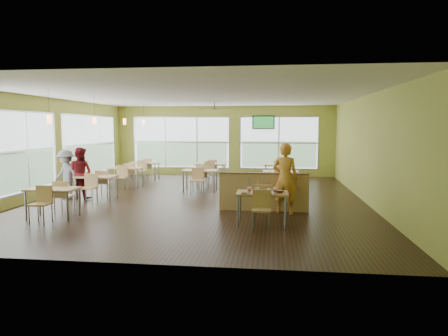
% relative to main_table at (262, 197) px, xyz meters
% --- Properties ---
extents(room, '(12.00, 12.04, 3.20)m').
position_rel_main_table_xyz_m(room, '(-2.00, 3.00, 0.97)').
color(room, black).
rests_on(room, ground).
extents(window_bays, '(9.24, 10.24, 2.38)m').
position_rel_main_table_xyz_m(window_bays, '(-4.65, 6.08, 0.85)').
color(window_bays, white).
rests_on(window_bays, room).
extents(main_table, '(1.22, 1.52, 0.87)m').
position_rel_main_table_xyz_m(main_table, '(0.00, 0.00, 0.00)').
color(main_table, '#DABC75').
rests_on(main_table, floor).
extents(half_wall_divider, '(2.40, 0.14, 1.04)m').
position_rel_main_table_xyz_m(half_wall_divider, '(0.00, 1.45, -0.11)').
color(half_wall_divider, '#DABC75').
rests_on(half_wall_divider, floor).
extents(dining_tables, '(6.92, 8.72, 0.87)m').
position_rel_main_table_xyz_m(dining_tables, '(-3.05, 4.71, -0.00)').
color(dining_tables, '#DABC75').
rests_on(dining_tables, floor).
extents(pendant_lights, '(0.11, 7.31, 0.86)m').
position_rel_main_table_xyz_m(pendant_lights, '(-5.20, 3.68, 1.82)').
color(pendant_lights, '#2D2119').
rests_on(pendant_lights, ceiling).
extents(ceiling_fan, '(1.25, 1.25, 0.29)m').
position_rel_main_table_xyz_m(ceiling_fan, '(-2.00, 6.00, 2.32)').
color(ceiling_fan, '#2D2119').
rests_on(ceiling_fan, ceiling).
extents(tv_backwall, '(1.00, 0.07, 0.60)m').
position_rel_main_table_xyz_m(tv_backwall, '(-0.20, 8.90, 1.82)').
color(tv_backwall, black).
rests_on(tv_backwall, wall_back).
extents(man_plaid, '(0.78, 0.64, 1.86)m').
position_rel_main_table_xyz_m(man_plaid, '(0.56, 1.20, 0.30)').
color(man_plaid, orange).
rests_on(man_plaid, floor).
extents(patron_maroon, '(0.91, 0.78, 1.62)m').
position_rel_main_table_xyz_m(patron_maroon, '(-5.76, 2.59, 0.18)').
color(patron_maroon, maroon).
rests_on(patron_maroon, floor).
extents(patron_grey, '(1.16, 0.94, 1.56)m').
position_rel_main_table_xyz_m(patron_grey, '(-6.18, 2.47, 0.15)').
color(patron_grey, slate).
rests_on(patron_grey, floor).
extents(cup_blue, '(0.11, 0.11, 0.38)m').
position_rel_main_table_xyz_m(cup_blue, '(-0.29, -0.17, 0.20)').
color(cup_blue, white).
rests_on(cup_blue, main_table).
extents(cup_yellow, '(0.09, 0.09, 0.34)m').
position_rel_main_table_xyz_m(cup_yellow, '(-0.11, -0.14, 0.19)').
color(cup_yellow, white).
rests_on(cup_yellow, main_table).
extents(cup_red_near, '(0.08, 0.08, 0.31)m').
position_rel_main_table_xyz_m(cup_red_near, '(0.16, -0.18, 0.18)').
color(cup_red_near, white).
rests_on(cup_red_near, main_table).
extents(cup_red_far, '(0.10, 0.10, 0.35)m').
position_rel_main_table_xyz_m(cup_red_far, '(0.29, -0.15, 0.19)').
color(cup_red_far, white).
rests_on(cup_red_far, main_table).
extents(food_basket, '(0.23, 0.23, 0.05)m').
position_rel_main_table_xyz_m(food_basket, '(0.39, -0.00, 0.15)').
color(food_basket, black).
rests_on(food_basket, main_table).
extents(ketchup_cup, '(0.06, 0.06, 0.02)m').
position_rel_main_table_xyz_m(ketchup_cup, '(0.40, -0.13, 0.13)').
color(ketchup_cup, '#B30D21').
rests_on(ketchup_cup, main_table).
extents(wrapper_left, '(0.19, 0.18, 0.04)m').
position_rel_main_table_xyz_m(wrapper_left, '(-0.41, -0.25, 0.14)').
color(wrapper_left, tan).
rests_on(wrapper_left, main_table).
extents(wrapper_mid, '(0.22, 0.20, 0.05)m').
position_rel_main_table_xyz_m(wrapper_mid, '(-0.05, 0.05, 0.14)').
color(wrapper_mid, tan).
rests_on(wrapper_mid, main_table).
extents(wrapper_right, '(0.15, 0.13, 0.03)m').
position_rel_main_table_xyz_m(wrapper_right, '(0.18, -0.30, 0.14)').
color(wrapper_right, tan).
rests_on(wrapper_right, main_table).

